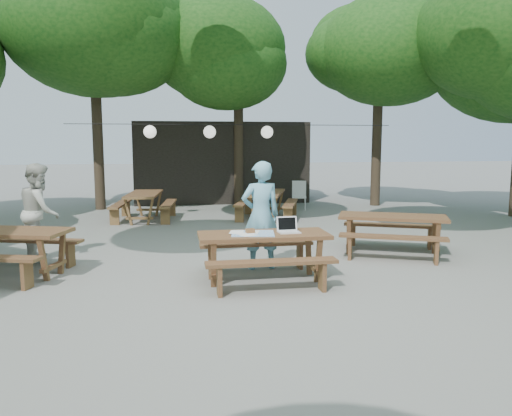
{
  "coord_description": "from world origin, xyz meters",
  "views": [
    {
      "loc": [
        -1.25,
        -7.8,
        2.17
      ],
      "look_at": [
        0.13,
        0.33,
        1.05
      ],
      "focal_mm": 35.0,
      "sensor_mm": 36.0,
      "label": 1
    }
  ],
  "objects_px": {
    "picnic_table_nw": "(6,252)",
    "woman": "(261,215)",
    "main_picnic_table": "(264,256)",
    "plastic_chair": "(299,201)",
    "second_person": "(40,211)"
  },
  "relations": [
    {
      "from": "picnic_table_nw",
      "to": "woman",
      "type": "bearing_deg",
      "value": 13.56
    },
    {
      "from": "main_picnic_table",
      "to": "woman",
      "type": "distance_m",
      "value": 0.92
    },
    {
      "from": "main_picnic_table",
      "to": "plastic_chair",
      "type": "xyz_separation_m",
      "value": [
        2.57,
        7.73,
        -0.13
      ]
    },
    {
      "from": "woman",
      "to": "picnic_table_nw",
      "type": "bearing_deg",
      "value": -8.71
    },
    {
      "from": "picnic_table_nw",
      "to": "woman",
      "type": "relative_size",
      "value": 1.24
    },
    {
      "from": "picnic_table_nw",
      "to": "second_person",
      "type": "distance_m",
      "value": 1.27
    },
    {
      "from": "woman",
      "to": "second_person",
      "type": "height_order",
      "value": "woman"
    },
    {
      "from": "picnic_table_nw",
      "to": "main_picnic_table",
      "type": "bearing_deg",
      "value": 3.09
    },
    {
      "from": "picnic_table_nw",
      "to": "plastic_chair",
      "type": "xyz_separation_m",
      "value": [
        6.61,
        6.74,
        -0.13
      ]
    },
    {
      "from": "main_picnic_table",
      "to": "woman",
      "type": "xyz_separation_m",
      "value": [
        0.09,
        0.75,
        0.53
      ]
    },
    {
      "from": "second_person",
      "to": "picnic_table_nw",
      "type": "bearing_deg",
      "value": 158.34
    },
    {
      "from": "main_picnic_table",
      "to": "plastic_chair",
      "type": "relative_size",
      "value": 2.22
    },
    {
      "from": "second_person",
      "to": "plastic_chair",
      "type": "xyz_separation_m",
      "value": [
        6.34,
        5.6,
        -0.62
      ]
    },
    {
      "from": "picnic_table_nw",
      "to": "plastic_chair",
      "type": "relative_size",
      "value": 2.53
    },
    {
      "from": "main_picnic_table",
      "to": "plastic_chair",
      "type": "distance_m",
      "value": 8.15
    }
  ]
}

